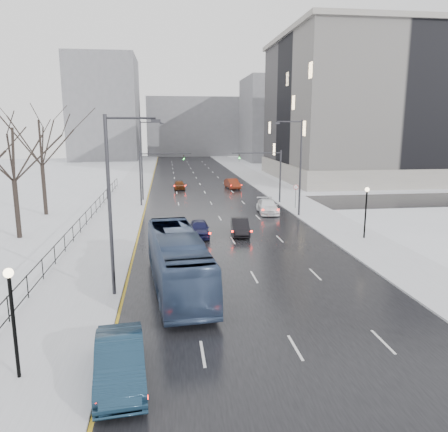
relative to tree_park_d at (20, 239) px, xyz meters
name	(u,v)px	position (x,y,z in m)	size (l,w,h in m)	color
road	(204,190)	(17.80, 26.00, 0.02)	(16.00, 150.00, 0.04)	black
cross_road	(212,205)	(17.80, 14.00, 0.02)	(130.00, 10.00, 0.04)	black
sidewalk_left	(131,191)	(7.30, 26.00, 0.08)	(5.00, 150.00, 0.16)	silver
sidewalk_right	(273,189)	(28.30, 26.00, 0.08)	(5.00, 150.00, 0.16)	silver
park_strip	(63,193)	(-2.20, 26.00, 0.06)	(14.00, 150.00, 0.12)	white
tree_park_d	(20,239)	(0.00, 0.00, 0.00)	(8.75, 8.75, 12.50)	black
tree_park_e	(46,215)	(-0.40, 10.00, 0.00)	(9.45, 9.45, 13.50)	black
iron_fence	(68,239)	(4.80, -4.00, 0.91)	(0.06, 70.00, 1.30)	black
streetlight_r_mid	(298,163)	(25.97, 6.00, 5.62)	(2.95, 0.25, 10.00)	#2D2D33
streetlight_l_near	(114,198)	(9.63, -14.00, 5.62)	(2.95, 0.25, 10.00)	#2D2D33
streetlight_l_far	(143,157)	(9.63, 18.00, 5.62)	(2.95, 0.25, 10.00)	#2D2D33
lamppost_l	(12,307)	(6.80, -22.00, 2.94)	(0.36, 0.36, 4.28)	black
lamppost_r_mid	(366,205)	(28.80, -4.00, 2.94)	(0.36, 0.36, 4.28)	black
mast_signal_right	(272,170)	(25.13, 14.00, 4.11)	(6.10, 0.33, 6.50)	#2D2D33
mast_signal_left	(149,172)	(10.47, 14.00, 4.11)	(6.10, 0.33, 6.50)	#2D2D33
no_uturn_sign	(296,189)	(27.00, 10.00, 2.30)	(0.60, 0.06, 2.70)	#2D2D33
civic_building	(392,115)	(52.80, 38.00, 11.21)	(41.00, 31.00, 24.80)	gray
bldg_far_right	(288,120)	(45.80, 81.00, 11.00)	(24.00, 20.00, 22.00)	slate
bldg_far_left	(105,109)	(-4.20, 91.00, 14.00)	(18.00, 22.00, 28.00)	slate
bldg_far_center	(195,127)	(21.80, 106.00, 9.00)	(30.00, 18.00, 18.00)	slate
sedan_left_near	(120,361)	(10.60, -22.61, 0.87)	(1.76, 5.05, 1.66)	#152D41
bus	(178,261)	(13.00, -13.14, 1.68)	(2.76, 11.79, 3.28)	#364869
sedan_center_near	(199,229)	(15.13, -1.29, 0.75)	(1.67, 4.15, 1.42)	#131439
sedan_right_near	(240,227)	(18.73, -1.03, 0.73)	(1.45, 4.16, 1.37)	black
sedan_right_far	(268,206)	(23.28, 8.03, 0.77)	(2.04, 5.03, 1.46)	white
sedan_center_far	(179,185)	(14.30, 27.66, 0.70)	(1.56, 3.88, 1.32)	#58280F
sedan_right_distant	(232,184)	(22.30, 27.32, 0.78)	(1.56, 4.48, 1.47)	maroon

